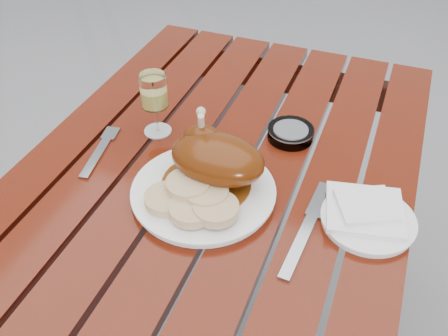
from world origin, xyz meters
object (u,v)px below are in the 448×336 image
Objects in this scene: wine_glass at (155,105)px; ashtray at (291,133)px; table at (217,280)px; side_plate at (368,220)px; dinner_plate at (204,192)px.

ashtray is at bearing 16.48° from wine_glass.
side_plate is (0.32, -0.04, 0.38)m from table.
wine_glass is at bearing 138.67° from dinner_plate.
side_plate is 1.70× the size of ashtray.
side_plate is at bearing -6.83° from table.
dinner_plate is 0.32m from side_plate.
side_plate reaches higher than table.
dinner_plate is 1.62× the size of side_plate.
ashtray is (-0.20, 0.20, 0.01)m from side_plate.
table is 0.44m from ashtray.
wine_glass is at bearing 166.66° from side_plate.
dinner_plate is 2.74× the size of ashtray.
dinner_plate is (0.01, -0.08, 0.38)m from table.
side_plate is at bearing -13.34° from wine_glass.
ashtray is (0.29, 0.09, -0.06)m from wine_glass.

